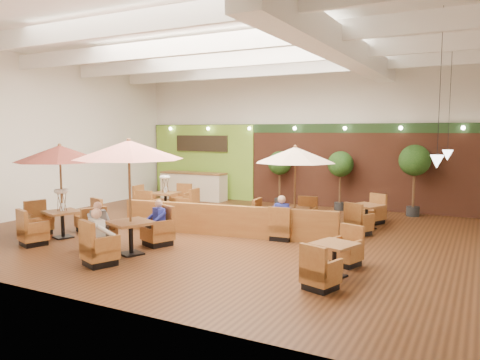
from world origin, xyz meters
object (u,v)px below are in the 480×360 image
Objects in this scene: topiary_0 at (280,165)px; diner_1 at (157,217)px; table_0 at (59,171)px; diner_4 at (282,213)px; service_counter at (193,186)px; table_4 at (334,260)px; diner_3 at (282,213)px; topiary_2 at (415,163)px; table_2 at (293,170)px; table_5 at (366,217)px; booth_divider at (225,220)px; table_3 at (166,202)px; table_1 at (127,171)px; topiary_1 at (340,166)px; diner_0 at (99,231)px; diner_2 at (99,220)px.

diner_1 is at bearing -91.82° from topiary_0.
diner_4 is (5.52, 2.60, -1.13)m from table_0.
table_4 is (8.49, -7.71, -0.25)m from service_counter.
diner_3 is (5.52, 2.60, -1.12)m from table_0.
topiary_2 reaches higher than diner_1.
diner_4 is at bearing -39.57° from service_counter.
table_2 is at bearing -121.19° from topiary_2.
table_5 is 1.25× the size of topiary_0.
service_counter is 1.21× the size of topiary_2.
table_4 is at bearing -38.41° from booth_divider.
diner_3 is at bearing 1.99° from booth_divider.
topiary_2 is (8.96, 0.20, 1.26)m from service_counter.
booth_divider is at bearing 179.68° from diner_4.
booth_divider is at bearing -126.72° from topiary_2.
table_3 is at bearing -129.45° from topiary_0.
table_1 is at bearing -141.40° from diner_4.
service_counter is 6.46m from topiary_1.
table_2 is 0.95× the size of table_5.
booth_divider is 2.55× the size of table_4.
table_5 is (3.30, 2.82, -0.08)m from booth_divider.
diner_4 is at bearing 148.93° from table_4.
topiary_1 is (0.13, 4.48, -0.20)m from table_2.
service_counter is 10.03m from diner_0.
booth_divider is at bearing -106.28° from topiary_1.
diner_1 is at bearing 29.34° from table_0.
topiary_2 is at bearing -96.54° from diner_1.
table_2 is at bearing -62.75° from topiary_0.
diner_1 is 3.33m from diner_3.
table_1 is 1.17× the size of topiary_2.
diner_3 is (1.60, 0.29, 0.31)m from booth_divider.
table_1 is at bearing -127.59° from table_2.
table_3 is at bearing 105.99° from table_0.
diner_0 is 1.07× the size of diner_3.
diner_2 is (-5.81, -0.59, 0.40)m from table_4.
table_0 is 3.17m from diner_1.
diner_0 is 1.08× the size of diner_4.
topiary_1 is at bearing -81.09° from diner_1.
topiary_1 reaches higher than table_5.
diner_4 is at bearing -24.59° from table_3.
topiary_2 is (0.95, 2.88, 1.49)m from table_5.
table_5 reaches higher than table_4.
table_2 is 3.50× the size of diner_1.
diner_0 is (2.91, -1.51, -1.10)m from table_0.
table_1 is at bearing -67.36° from table_3.
topiary_2 is (4.25, 5.70, 1.41)m from booth_divider.
diner_2 is (-0.95, -0.00, -1.26)m from table_1.
diner_2 is (2.68, -8.30, 0.15)m from service_counter.
diner_1 is 0.96× the size of diner_4.
table_0 is 3.46m from diner_0.
table_1 is at bearing -122.10° from topiary_2.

